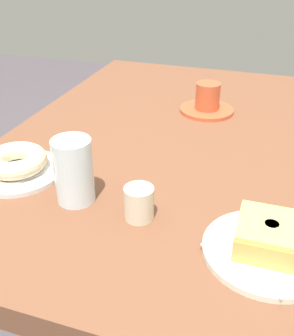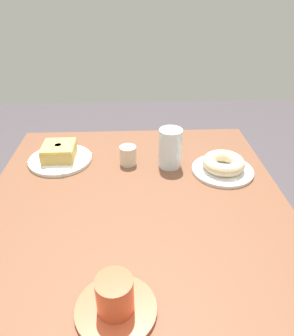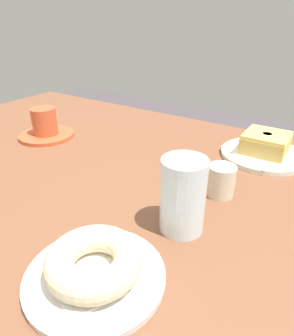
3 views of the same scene
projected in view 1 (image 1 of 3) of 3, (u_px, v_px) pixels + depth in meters
ground_plane at (169, 332)px, 1.41m from camera, size 6.00×6.00×0.00m
table at (176, 160)px, 1.06m from camera, size 1.20×0.84×0.76m
plate_glazed_square at (267, 251)px, 0.64m from camera, size 0.21×0.21×0.01m
napkin_glazed_square at (267, 248)px, 0.64m from camera, size 0.21×0.21×0.00m
donut_glazed_square at (270, 235)px, 0.63m from camera, size 0.10×0.10×0.05m
plate_sugar_ring at (18, 172)px, 0.86m from camera, size 0.19×0.19×0.01m
napkin_sugar_ring at (17, 169)px, 0.85m from camera, size 0.14×0.14×0.00m
donut_sugar_ring at (16, 160)px, 0.84m from camera, size 0.13×0.13×0.04m
water_glass at (74, 171)px, 0.75m from camera, size 0.07×0.07×0.13m
coffee_cup at (207, 101)px, 1.14m from camera, size 0.15×0.15×0.08m
sugar_jar at (139, 203)px, 0.71m from camera, size 0.05×0.05×0.06m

